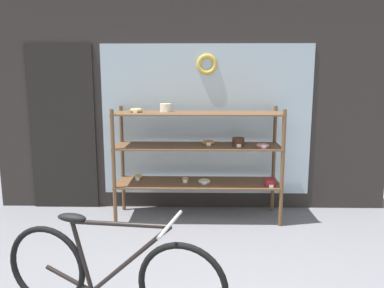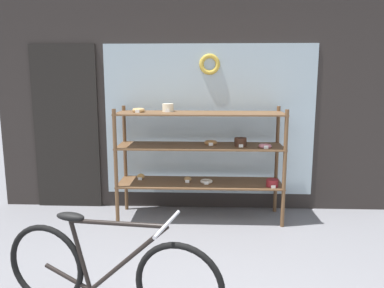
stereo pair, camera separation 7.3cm
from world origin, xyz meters
The scene contains 3 objects.
storefront_facade centered at (-0.04, 2.84, 1.76)m, with size 5.03×0.13×3.63m.
display_case centered at (0.11, 2.43, 0.84)m, with size 1.95×0.53×1.38m.
bicycle centered at (-0.51, 0.48, 0.34)m, with size 1.64×0.55×0.76m.
Camera 2 is at (0.18, -1.92, 1.69)m, focal length 35.00 mm.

